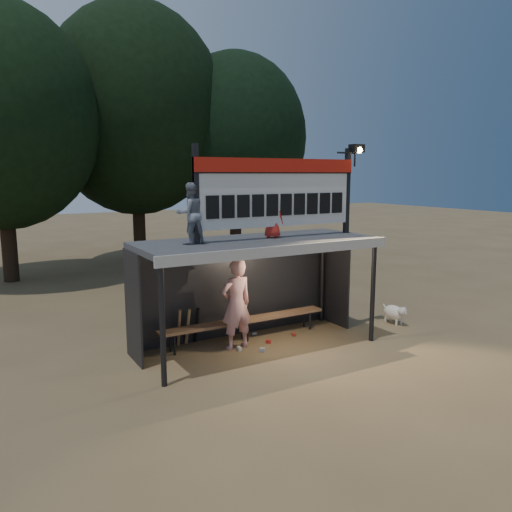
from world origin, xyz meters
The scene contains 12 objects.
ground centered at (0.00, 0.00, 0.00)m, with size 80.00×80.00×0.00m, color brown.
player centered at (-0.41, 0.17, 0.96)m, with size 0.70×0.46×1.92m, color white.
child_a centered at (-1.46, 0.04, 2.91)m, with size 0.57×0.45×1.18m, color slate.
child_b centered at (0.41, 0.06, 2.77)m, with size 0.44×0.29×0.90m, color #B3231B.
dugout_shelter centered at (0.00, 0.24, 1.85)m, with size 5.10×2.08×2.32m.
scoreboard_assembly centered at (0.56, -0.01, 3.32)m, with size 4.10×0.27×1.99m.
bench centered at (0.00, 0.55, 0.43)m, with size 4.00×0.35×0.48m.
tree_mid centered at (1.00, 11.50, 6.17)m, with size 7.22×7.22×10.36m.
tree_right centered at (5.00, 10.50, 5.19)m, with size 6.08×6.08×8.72m.
dog centered at (3.80, -0.23, 0.28)m, with size 0.36×0.81×0.49m.
bats centered at (-1.25, 0.82, 0.43)m, with size 0.49×0.33×0.84m.
litter centered at (0.24, 0.14, 0.04)m, with size 1.61×1.11×0.08m.
Camera 1 is at (-5.12, -8.81, 3.65)m, focal length 35.00 mm.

